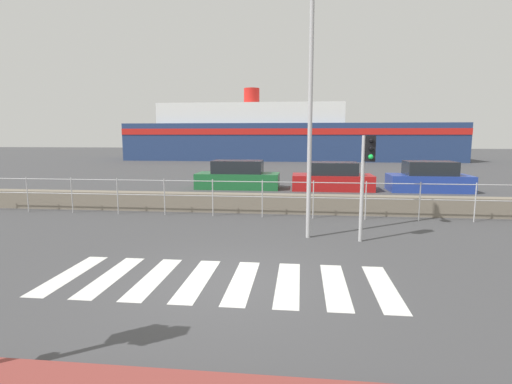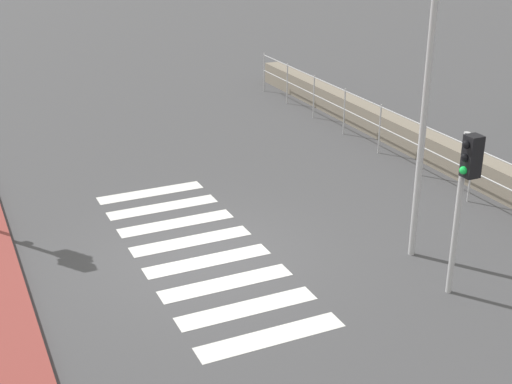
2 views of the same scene
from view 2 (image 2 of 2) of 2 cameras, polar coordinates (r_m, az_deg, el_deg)
name	(u,v)px [view 2 (image 2 of 2)]	position (r m, az deg, el deg)	size (l,w,h in m)	color
ground_plane	(204,256)	(13.42, -4.22, -5.15)	(160.00, 160.00, 0.00)	#424244
crosswalk	(199,251)	(13.63, -4.59, -4.69)	(6.75, 2.40, 0.01)	silver
seawall	(500,181)	(16.84, 18.94, 0.85)	(23.48, 0.55, 0.69)	slate
harbor_fence	(472,165)	(16.10, 16.88, 2.06)	(21.17, 0.04, 1.31)	#B2B2B5
traffic_light_far	(466,180)	(11.72, 16.42, 0.93)	(0.34, 0.32, 2.85)	#B2B2B5
streetlamp	(425,42)	(12.41, 13.33, 11.61)	(0.32, 0.88, 6.55)	#B2B2B5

